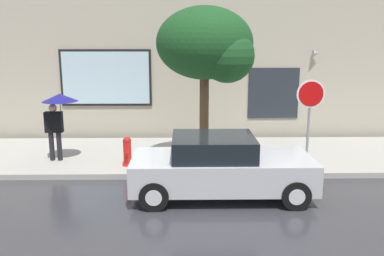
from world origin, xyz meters
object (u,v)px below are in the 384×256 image
fire_hydrant (127,151)px  street_tree (209,46)px  parked_car (220,167)px  stop_sign (310,106)px  pedestrian_with_umbrella (58,108)px

fire_hydrant → street_tree: 3.63m
parked_car → stop_sign: (2.53, 1.72, 1.14)m
fire_hydrant → stop_sign: 5.11m
pedestrian_with_umbrella → street_tree: (4.24, -0.37, 1.70)m
fire_hydrant → stop_sign: size_ratio=0.34×
street_tree → fire_hydrant: bearing=-176.1°
parked_car → fire_hydrant: 3.08m
fire_hydrant → pedestrian_with_umbrella: (-1.99, 0.53, 1.14)m
stop_sign → fire_hydrant: bearing=177.7°
stop_sign → street_tree: bearing=172.6°
street_tree → stop_sign: bearing=-7.4°
fire_hydrant → pedestrian_with_umbrella: size_ratio=0.42×
parked_car → stop_sign: stop_sign is taller
street_tree → stop_sign: street_tree is taller
street_tree → stop_sign: size_ratio=1.80×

